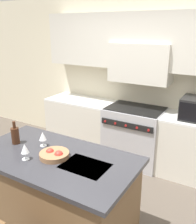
{
  "coord_description": "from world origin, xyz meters",
  "views": [
    {
      "loc": [
        1.42,
        -1.9,
        2.17
      ],
      "look_at": [
        -0.06,
        0.61,
        1.18
      ],
      "focal_mm": 40.0,
      "sensor_mm": 36.0,
      "label": 1
    }
  ],
  "objects_px": {
    "wine_glass_far": "(43,137)",
    "fruit_bowl": "(55,155)",
    "range_stove": "(134,135)",
    "wine_glass_near": "(25,149)",
    "wine_bottle": "(15,135)"
  },
  "relations": [
    {
      "from": "wine_glass_near",
      "to": "wine_glass_far",
      "type": "xyz_separation_m",
      "value": [
        -0.05,
        0.31,
        0.0
      ]
    },
    {
      "from": "wine_glass_near",
      "to": "wine_glass_far",
      "type": "bearing_deg",
      "value": 99.68
    },
    {
      "from": "wine_bottle",
      "to": "wine_glass_far",
      "type": "distance_m",
      "value": 0.33
    },
    {
      "from": "wine_bottle",
      "to": "fruit_bowl",
      "type": "height_order",
      "value": "wine_bottle"
    },
    {
      "from": "wine_bottle",
      "to": "wine_glass_far",
      "type": "relative_size",
      "value": 1.58
    },
    {
      "from": "wine_glass_near",
      "to": "fruit_bowl",
      "type": "distance_m",
      "value": 0.29
    },
    {
      "from": "range_stove",
      "to": "wine_glass_far",
      "type": "relative_size",
      "value": 5.72
    },
    {
      "from": "range_stove",
      "to": "fruit_bowl",
      "type": "distance_m",
      "value": 1.95
    },
    {
      "from": "range_stove",
      "to": "wine_bottle",
      "type": "relative_size",
      "value": 3.61
    },
    {
      "from": "wine_bottle",
      "to": "range_stove",
      "type": "bearing_deg",
      "value": 70.04
    },
    {
      "from": "wine_glass_near",
      "to": "fruit_bowl",
      "type": "xyz_separation_m",
      "value": [
        0.22,
        0.18,
        -0.08
      ]
    },
    {
      "from": "wine_glass_far",
      "to": "fruit_bowl",
      "type": "distance_m",
      "value": 0.31
    },
    {
      "from": "fruit_bowl",
      "to": "wine_glass_near",
      "type": "bearing_deg",
      "value": -140.13
    },
    {
      "from": "range_stove",
      "to": "fruit_bowl",
      "type": "bearing_deg",
      "value": -92.85
    },
    {
      "from": "wine_bottle",
      "to": "wine_glass_near",
      "type": "relative_size",
      "value": 1.58
    }
  ]
}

